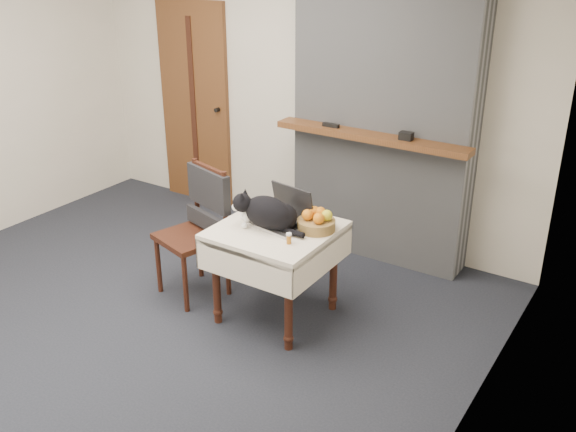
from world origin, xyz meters
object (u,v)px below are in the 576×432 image
at_px(cream_jar, 244,214).
at_px(chair, 201,214).
at_px(door, 195,105).
at_px(side_table, 276,243).
at_px(pill_bottle, 289,238).
at_px(cat, 269,213).
at_px(laptop, 285,216).
at_px(fruit_basket, 317,222).

relative_size(cream_jar, chair, 0.06).
distance_m(door, cream_jar, 2.22).
relative_size(side_table, pill_bottle, 10.44).
xyz_separation_m(cat, chair, (-0.65, 0.05, -0.17)).
bearing_deg(cream_jar, cat, -9.66).
bearing_deg(cream_jar, pill_bottle, -19.01).
xyz_separation_m(laptop, cat, (-0.05, -0.11, 0.05)).
xyz_separation_m(door, laptop, (1.96, -1.37, -0.23)).
bearing_deg(fruit_basket, cat, -150.86).
bearing_deg(cream_jar, side_table, -2.46).
height_order(cream_jar, pill_bottle, pill_bottle).
height_order(side_table, fruit_basket, fruit_basket).
distance_m(cream_jar, fruit_basket, 0.54).
relative_size(cat, fruit_basket, 2.12).
distance_m(laptop, cat, 0.13).
height_order(laptop, pill_bottle, laptop).
bearing_deg(fruit_basket, side_table, -152.94).
xyz_separation_m(cat, cream_jar, (-0.25, 0.04, -0.08)).
xyz_separation_m(door, fruit_basket, (2.19, -1.33, -0.24)).
bearing_deg(door, fruit_basket, -31.18).
bearing_deg(fruit_basket, cream_jar, -167.68).
bearing_deg(laptop, side_table, -94.26).
distance_m(cat, pill_bottle, 0.28).
height_order(cat, cream_jar, cat).
xyz_separation_m(pill_bottle, fruit_basket, (0.04, 0.29, 0.02)).
bearing_deg(laptop, pill_bottle, -42.41).
relative_size(side_table, fruit_basket, 2.99).
relative_size(door, cream_jar, 31.44).
relative_size(cream_jar, pill_bottle, 0.85).
distance_m(laptop, fruit_basket, 0.24).
bearing_deg(cat, door, 123.79).
bearing_deg(laptop, cat, -105.88).
relative_size(laptop, cream_jar, 6.28).
relative_size(door, cat, 3.61).
bearing_deg(cream_jar, fruit_basket, 12.32).
height_order(laptop, cat, laptop).
relative_size(fruit_basket, chair, 0.26).
height_order(cat, pill_bottle, cat).
relative_size(laptop, chair, 0.40).
height_order(door, laptop, door).
bearing_deg(cat, laptop, 46.61).
xyz_separation_m(door, chair, (1.26, -1.43, -0.36)).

